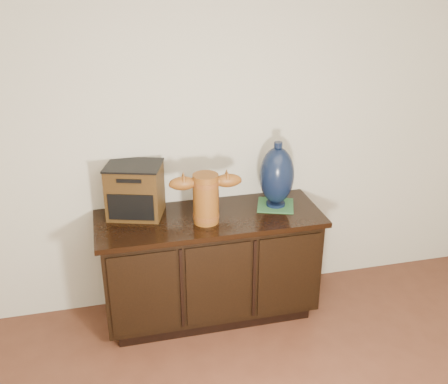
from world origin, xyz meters
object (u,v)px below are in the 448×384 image
object	(u,v)px
sideboard	(210,265)
spray_can	(215,199)
tv_radio	(135,190)
lamp_base	(277,176)
terracotta_vessel	(206,196)

from	to	relation	value
sideboard	spray_can	distance (m)	0.46
tv_radio	spray_can	world-z (taller)	tv_radio
lamp_base	spray_can	world-z (taller)	lamp_base
terracotta_vessel	lamp_base	bearing A→B (deg)	17.48
sideboard	spray_can	bearing A→B (deg)	55.91
spray_can	tv_radio	bearing A→B (deg)	173.32
sideboard	lamp_base	distance (m)	0.75
terracotta_vessel	spray_can	world-z (taller)	terracotta_vessel
terracotta_vessel	spray_can	distance (m)	0.20
terracotta_vessel	lamp_base	world-z (taller)	lamp_base
sideboard	spray_can	size ratio (longest dim) A/B	8.73
sideboard	spray_can	xyz separation A→B (m)	(0.05, 0.08, 0.45)
spray_can	terracotta_vessel	bearing A→B (deg)	-120.83
terracotta_vessel	tv_radio	distance (m)	0.47
tv_radio	spray_can	bearing A→B (deg)	10.76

